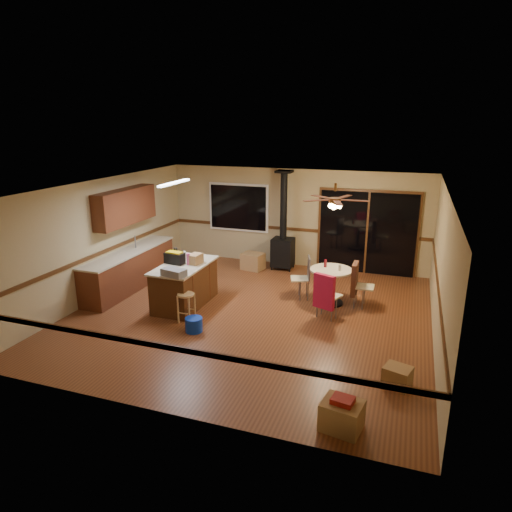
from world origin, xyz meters
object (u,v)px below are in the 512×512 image
at_px(chair_left, 305,273).
at_px(chair_right, 356,279).
at_px(box_under_window, 253,261).
at_px(box_corner_b, 397,377).
at_px(toolbox_grey, 174,272).
at_px(toolbox_black, 175,258).
at_px(bar_stool, 186,308).
at_px(chair_near, 325,291).
at_px(box_corner_a, 342,416).
at_px(kitchen_island, 185,285).
at_px(blue_bucket, 194,325).
at_px(dining_table, 331,280).

xyz_separation_m(chair_left, chair_right, (1.12, -0.08, 0.01)).
height_order(box_under_window, box_corner_b, box_under_window).
bearing_deg(toolbox_grey, chair_right, 29.27).
xyz_separation_m(toolbox_black, bar_stool, (0.65, -0.79, -0.72)).
bearing_deg(chair_near, box_corner_a, -75.18).
xyz_separation_m(toolbox_grey, box_corner_a, (3.66, -2.33, -0.78)).
bearing_deg(chair_near, chair_right, 62.27).
relative_size(toolbox_black, bar_stool, 0.70).
height_order(kitchen_island, chair_near, chair_near).
bearing_deg(blue_bucket, box_corner_a, -32.14).
bearing_deg(box_corner_a, chair_left, 109.35).
bearing_deg(box_corner_a, blue_bucket, 147.86).
bearing_deg(chair_right, blue_bucket, -140.16).
height_order(kitchen_island, box_corner_b, kitchen_island).
bearing_deg(chair_near, blue_bucket, -149.04).
bearing_deg(box_corner_a, kitchen_island, 141.45).
bearing_deg(box_under_window, box_corner_a, -60.67).
bearing_deg(box_under_window, bar_stool, -92.15).
bearing_deg(kitchen_island, dining_table, 20.12).
height_order(chair_near, box_corner_b, chair_near).
xyz_separation_m(chair_near, box_corner_b, (1.49, -1.99, -0.44)).
height_order(chair_right, box_corner_a, chair_right).
distance_m(toolbox_black, dining_table, 3.36).
relative_size(blue_bucket, chair_left, 0.63).
distance_m(blue_bucket, box_under_window, 3.88).
distance_m(toolbox_grey, chair_right, 3.78).
bearing_deg(box_under_window, chair_right, -29.48).
bearing_deg(chair_right, box_corner_a, -84.86).
bearing_deg(blue_bucket, toolbox_black, 130.79).
distance_m(toolbox_grey, bar_stool, 0.73).
bearing_deg(box_under_window, dining_table, -35.37).
bearing_deg(chair_near, box_corner_b, -53.18).
xyz_separation_m(blue_bucket, chair_near, (2.20, 1.32, 0.46)).
xyz_separation_m(toolbox_black, chair_left, (2.55, 1.19, -0.43)).
xyz_separation_m(blue_bucket, box_corner_a, (3.06, -1.92, 0.06)).
bearing_deg(toolbox_grey, chair_left, 41.58).
relative_size(chair_right, box_corner_b, 1.83).
distance_m(chair_left, box_under_window, 2.37).
bearing_deg(toolbox_grey, box_corner_b, -13.99).
relative_size(chair_left, box_corner_a, 1.02).
bearing_deg(blue_bucket, chair_left, 55.95).
height_order(blue_bucket, box_corner_a, box_corner_a).
height_order(toolbox_black, dining_table, toolbox_black).
bearing_deg(toolbox_grey, box_under_window, 83.39).
xyz_separation_m(blue_bucket, chair_left, (1.57, 2.32, 0.45)).
height_order(chair_left, chair_near, same).
distance_m(chair_near, box_under_window, 3.52).
bearing_deg(chair_left, toolbox_black, -154.98).
bearing_deg(toolbox_grey, box_corner_a, -32.45).
bearing_deg(chair_right, dining_table, -174.51).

